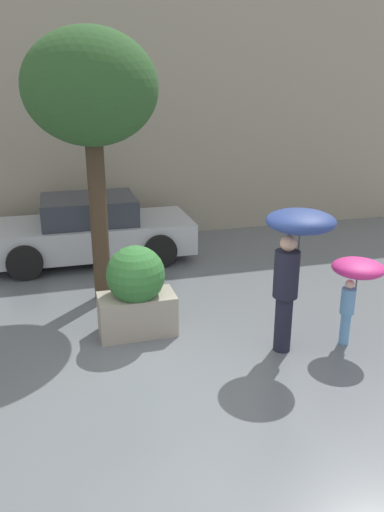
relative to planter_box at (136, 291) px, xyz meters
The scene contains 7 objects.
ground_plane 1.47m from the planter_box, 85.24° to the right, with size 40.00×40.00×0.00m, color slate.
building_facade 5.69m from the planter_box, 88.81° to the left, with size 18.00×0.30×6.00m.
planter_box is the anchor object (origin of this frame).
person_adult 2.42m from the planter_box, 28.16° to the right, with size 0.93×0.93×2.04m.
person_child 3.16m from the planter_box, 21.80° to the right, with size 0.73×0.73×1.30m.
parked_car_near 3.68m from the planter_box, 95.84° to the left, with size 4.30×2.05×1.36m.
street_tree 3.17m from the planter_box, 103.68° to the left, with size 2.12×2.12×4.45m.
Camera 1 is at (-1.16, -5.50, 3.61)m, focal length 35.00 mm.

